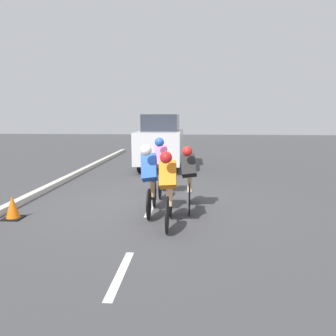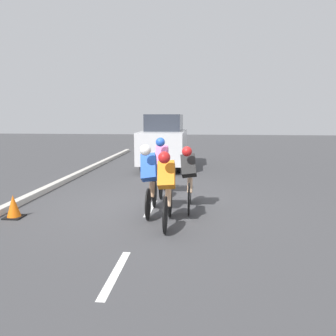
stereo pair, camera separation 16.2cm
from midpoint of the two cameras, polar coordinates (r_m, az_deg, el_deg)
name	(u,v)px [view 1 (the left image)]	position (r m, az deg, el deg)	size (l,w,h in m)	color
ground_plane	(152,206)	(7.82, -3.46, -6.66)	(60.00, 60.00, 0.00)	#424244
lane_stripe_near	(120,274)	(4.71, -9.31, -17.73)	(0.12, 1.40, 0.01)	white
lane_stripe_mid	(151,208)	(7.65, -3.64, -6.99)	(0.12, 1.40, 0.01)	white
lane_stripe_far	(163,181)	(10.74, -1.28, -2.28)	(0.12, 1.40, 0.01)	white
curb	(18,203)	(8.67, -25.20, -5.47)	(0.20, 24.02, 0.14)	beige
cyclist_black	(189,177)	(7.38, 3.04, -1.51)	(0.38, 1.67, 1.47)	black
cyclist_blue	(150,177)	(7.04, -3.85, -1.55)	(0.39, 1.61, 1.54)	black
cyclist_orange	(168,187)	(6.26, -0.71, -3.28)	(0.35, 1.63, 1.48)	black
cyclist_pink	(161,165)	(8.73, -1.72, 0.58)	(0.35, 1.70, 1.57)	black
support_car	(161,141)	(13.44, -1.58, 4.67)	(1.70, 3.90, 2.17)	black
traffic_cone	(13,208)	(7.57, -25.99, -6.25)	(0.36, 0.36, 0.49)	black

